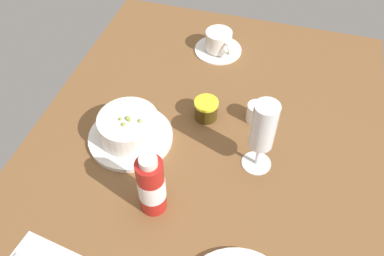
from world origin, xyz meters
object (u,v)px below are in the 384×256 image
object	(u,v)px
coffee_cup	(219,43)
wine_glass	(263,129)
porridge_bowl	(129,129)
creamer_jug	(256,112)
sauce_bottle_red	(151,186)
jam_jar	(206,109)

from	to	relation	value
coffee_cup	wine_glass	bearing A→B (deg)	25.72
porridge_bowl	wine_glass	bearing A→B (deg)	92.12
porridge_bowl	wine_glass	xyz separation A→B (cm)	(-1.12, 30.40, 8.40)
creamer_jug	sauce_bottle_red	xyz separation A→B (cm)	(30.23, -16.09, 4.94)
coffee_cup	jam_jar	size ratio (longest dim) A/B	2.31
creamer_jug	wine_glass	bearing A→B (deg)	11.52
coffee_cup	wine_glass	distance (cm)	42.95
wine_glass	jam_jar	bearing A→B (deg)	-126.19
creamer_jug	sauce_bottle_red	world-z (taller)	sauce_bottle_red
porridge_bowl	sauce_bottle_red	world-z (taller)	sauce_bottle_red
wine_glass	jam_jar	world-z (taller)	wine_glass
coffee_cup	creamer_jug	xyz separation A→B (cm)	(24.45, 15.49, -0.29)
wine_glass	sauce_bottle_red	distance (cm)	25.65
wine_glass	sauce_bottle_red	bearing A→B (deg)	-48.13
creamer_jug	sauce_bottle_red	size ratio (longest dim) A/B	0.34
porridge_bowl	sauce_bottle_red	xyz separation A→B (cm)	(15.74, 11.59, 3.95)
porridge_bowl	creamer_jug	size ratio (longest dim) A/B	3.64
wine_glass	sauce_bottle_red	xyz separation A→B (cm)	(16.86, -18.81, -4.44)
jam_jar	sauce_bottle_red	bearing A→B (deg)	-8.14
wine_glass	coffee_cup	bearing A→B (deg)	-154.28
porridge_bowl	creamer_jug	xyz separation A→B (cm)	(-14.49, 27.68, -0.99)
porridge_bowl	wine_glass	world-z (taller)	wine_glass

